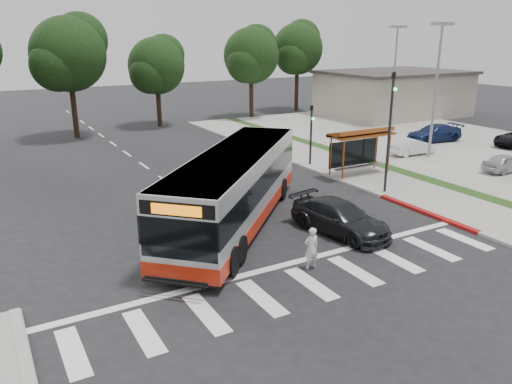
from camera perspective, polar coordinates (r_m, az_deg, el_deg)
ground at (r=21.67m, az=-1.47°, el=-5.02°), size 140.00×140.00×0.00m
sidewalk_east at (r=33.81m, az=8.61°, el=3.20°), size 4.00×40.00×0.12m
curb_east at (r=32.64m, az=5.84°, el=2.82°), size 0.30×40.00×0.15m
curb_east_red at (r=25.54m, az=18.88°, el=-2.26°), size 0.32×6.00×0.15m
parking_lot at (r=43.41m, az=19.60°, el=5.54°), size 18.00×36.00×0.10m
commercial_building at (r=56.25m, az=15.36°, el=10.68°), size 14.00×10.00×4.40m
building_roof_cap at (r=56.04m, az=15.56°, el=13.06°), size 14.60×10.60×0.30m
crosswalk_ladder at (r=17.83m, az=6.28°, el=-10.34°), size 18.00×2.60×0.01m
bus_shelter at (r=31.02m, az=11.80°, el=6.08°), size 4.20×1.60×2.86m
traffic_signal_ne_tall at (r=27.35m, az=15.08°, el=7.60°), size 0.18×0.37×6.50m
traffic_signal_ne_short at (r=32.86m, az=6.33°, el=7.20°), size 0.18×0.37×4.00m
lot_light_front at (r=36.29m, az=20.03°, el=12.71°), size 1.90×0.35×9.01m
lot_light_mid at (r=47.49m, az=15.61°, el=14.01°), size 1.90×0.35×9.01m
tree_ne_a at (r=52.39m, az=-0.52°, el=15.42°), size 6.16×5.74×9.30m
tree_ne_b at (r=57.76m, az=4.80°, el=16.09°), size 6.16×5.74×10.02m
tree_north_a at (r=44.39m, az=-20.60°, el=14.67°), size 6.60×6.15×10.17m
tree_north_b at (r=48.35m, az=-11.25°, el=14.06°), size 5.72×5.33×8.43m
transit_bus at (r=22.40m, az=-2.43°, el=0.29°), size 11.04×11.32×3.36m
pedestrian at (r=18.56m, az=6.34°, el=-6.41°), size 0.62×0.43×1.62m
dark_sedan at (r=22.02m, az=9.58°, el=-2.94°), size 2.81×5.11×1.40m
parked_car_0 at (r=34.91m, az=26.70°, el=3.00°), size 3.42×1.51×1.14m
parked_car_1 at (r=37.47m, az=17.46°, el=4.95°), size 3.55×1.48×1.14m
parked_car_3 at (r=42.75m, az=19.68°, el=6.36°), size 4.86×2.47×1.35m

